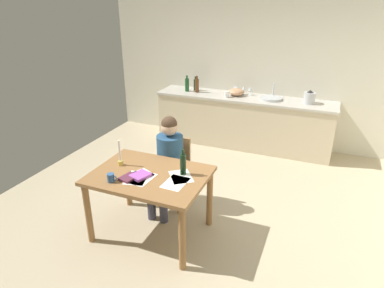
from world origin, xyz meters
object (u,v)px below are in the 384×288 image
Objects in this scene: mixing_bowl at (236,92)px; teacup_on_counter at (227,94)px; book_magazine at (140,176)px; bottle_vinegar at (195,85)px; person_seated at (168,159)px; dining_table at (150,183)px; sink_unit at (271,98)px; wine_glass_by_kettle at (244,88)px; bottle_wine_red at (197,85)px; wine_glass_back_right at (235,87)px; wine_glass_back_left at (237,88)px; bottle_oil at (187,85)px; wine_bottle_on_table at (183,164)px; chair_at_table at (173,168)px; wine_glass_near_sink at (250,89)px; coffee_mug at (111,178)px; candlestick at (120,158)px; book_cookery at (129,178)px; stovetop_kettle at (309,98)px.

mixing_bowl is 0.21m from teacup_on_counter.
book_magazine is 3.06m from bottle_vinegar.
dining_table is at bearing -84.57° from person_seated.
dining_table is 3.37× the size of sink_unit.
mixing_bowl is 0.16m from wine_glass_by_kettle.
bottle_wine_red is 1.92× the size of wine_glass_by_kettle.
person_seated reaches higher than sink_unit.
bottle_wine_red reaches higher than wine_glass_back_right.
wine_glass_back_left is at bearing 101.31° from mixing_bowl.
bottle_wine_red reaches higher than bottle_oil.
wine_glass_by_kettle is at bearing 102.92° from book_magazine.
teacup_on_counter is at bearing -167.96° from sink_unit.
dining_table is 2.92m from bottle_oil.
wine_glass_by_kettle is (0.30, 3.06, 0.24)m from book_magazine.
wine_bottle_on_table is at bearing -88.20° from wine_glass_by_kettle.
teacup_on_counter is (0.08, 1.98, 0.47)m from chair_at_table.
chair_at_table is 2.38m from wine_glass_near_sink.
person_seated is at bearing 133.01° from wine_bottle_on_table.
bottle_vinegar reaches higher than wine_glass_by_kettle.
coffee_mug is at bearing -99.08° from wine_glass_by_kettle.
bottle_wine_red reaches higher than candlestick.
wine_glass_back_right is at bearing 86.49° from chair_at_table.
bottle_wine_red reaches higher than bottle_vinegar.
person_seated reaches higher than coffee_mug.
book_cookery is at bearing -148.12° from wine_bottle_on_table.
wine_glass_near_sink is at bearing 171.45° from stovetop_kettle.
chair_at_table is 5.59× the size of wine_glass_by_kettle.
chair_at_table is 0.72× the size of person_seated.
book_cookery is 3.04m from mixing_bowl.
book_cookery is 1.19× the size of wine_glass_by_kettle.
book_magazine is at bearing -93.96° from mixing_bowl.
candlestick is 1.09× the size of mixing_bowl.
wine_glass_near_sink is at bearing 78.96° from coffee_mug.
book_magazine is 0.53× the size of sink_unit.
mixing_bowl is 1.78× the size of wine_glass_back_right.
stovetop_kettle reaches higher than wine_glass_by_kettle.
teacup_on_counter reaches higher than chair_at_table.
bottle_oil reaches higher than wine_glass_by_kettle.
candlestick is (-0.12, 0.35, 0.04)m from coffee_mug.
teacup_on_counter is (-0.33, -0.30, -0.06)m from wine_glass_near_sink.
wine_bottle_on_table reaches higher than book_cookery.
wine_bottle_on_table is 2.88m from stovetop_kettle.
sink_unit is at bearing 81.17° from wine_bottle_on_table.
coffee_mug is 0.71× the size of wine_glass_back_right.
book_magazine is (-0.00, -0.63, 0.09)m from person_seated.
coffee_mug reaches higher than book_magazine.
person_seated reaches higher than mixing_bowl.
wine_bottle_on_table is 1.86× the size of wine_glass_back_left.
coffee_mug is 0.31× the size of sink_unit.
bottle_vinegar reaches higher than chair_at_table.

